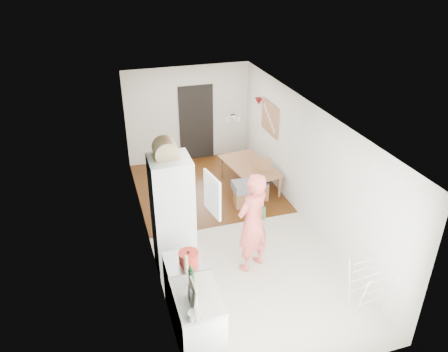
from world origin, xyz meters
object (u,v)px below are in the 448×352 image
person (253,215)px  stool (241,198)px  dining_table (251,177)px  drying_rack (367,287)px  dining_chair (261,180)px

person → stool: person is taller
dining_table → drying_rack: (0.36, -4.21, 0.16)m
dining_chair → stool: bearing=-131.7°
person → stool: size_ratio=5.44×
person → stool: bearing=-130.2°
dining_table → drying_rack: size_ratio=1.70×
drying_rack → stool: bearing=98.7°
person → dining_chair: bearing=-141.3°
dining_table → dining_chair: 0.58m
dining_chair → stool: (-0.55, -0.24, -0.25)m
dining_table → dining_chair: (0.05, -0.54, 0.21)m
dining_chair → drying_rack: 3.68m
drying_rack → dining_chair: bearing=89.5°
person → drying_rack: 2.12m
dining_table → stool: bearing=139.0°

